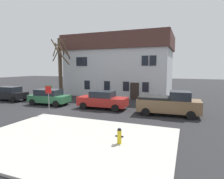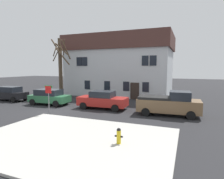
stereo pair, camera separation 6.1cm
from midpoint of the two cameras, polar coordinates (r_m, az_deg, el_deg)
The scene contains 12 objects.
ground_plane at distance 18.43m, azimuth -16.42°, elevation -6.10°, with size 120.00×120.00×0.00m, color #262628.
sidewalk_slab at distance 10.94m, azimuth -11.72°, elevation -14.40°, with size 10.76×7.78×0.12m, color #B7B5AD.
building_main at distance 28.96m, azimuth 2.55°, elevation 7.28°, with size 15.05×8.97×8.53m.
tree_bare_near at distance 26.34m, azimuth -14.99°, elevation 6.09°, with size 2.16×2.36×7.64m.
tree_bare_mid at distance 26.21m, azimuth -15.30°, elevation 6.78°, with size 1.87×1.77×7.76m.
car_black_wagon at distance 26.03m, azimuth -28.19°, elevation -1.01°, with size 4.38×1.93×1.70m.
car_green_wagon at distance 21.50m, azimuth -18.16°, elevation -2.04°, with size 4.35×2.24×1.65m.
car_red_sedan at distance 18.44m, azimuth -2.73°, elevation -3.11°, with size 4.77×2.18×1.72m.
pickup_truck_brown at distance 16.56m, azimuth 16.73°, elevation -4.05°, with size 5.14×2.34×2.04m.
fire_hydrant at distance 9.89m, azimuth 2.22°, elevation -13.59°, with size 0.42×0.22×0.81m.
street_sign_pole at distance 16.74m, azimuth -18.36°, elevation -1.37°, with size 0.76×0.07×2.47m.
bicycle_leaning at distance 26.10m, azimuth -19.56°, elevation -1.74°, with size 1.75×0.16×1.03m.
Camera 2 is at (11.23, -14.09, 3.94)m, focal length 30.58 mm.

